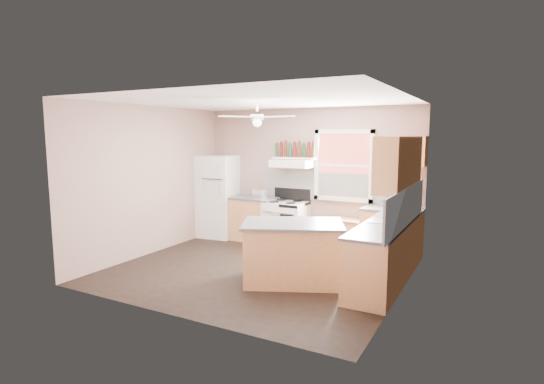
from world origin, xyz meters
The scene contains 32 objects.
floor centered at (0.00, 0.00, 0.00)m, with size 4.50×4.50×0.00m, color black.
ceiling centered at (0.00, 0.00, 2.70)m, with size 4.50×4.50×0.00m, color white.
wall_back centered at (0.00, 2.02, 1.35)m, with size 4.50×0.05×2.70m, color gray.
wall_right centered at (2.27, 0.00, 1.35)m, with size 0.05×4.00×2.70m, color gray.
wall_left centered at (-2.27, 0.00, 1.35)m, with size 0.05×4.00×2.70m, color gray.
backsplash_back centered at (0.45, 1.99, 1.18)m, with size 2.90×0.03×0.55m, color white.
backsplash_right centered at (2.23, 0.30, 1.18)m, with size 0.03×2.60×0.55m, color white.
window_view centered at (0.75, 1.98, 1.60)m, with size 1.00×0.02×1.20m, color brown.
window_frame centered at (0.75, 1.96, 1.60)m, with size 1.16×0.07×1.36m, color white.
refrigerator centered at (-1.93, 1.63, 0.87)m, with size 0.74×0.72×1.74m, color white.
base_cabinet_left centered at (-1.06, 1.70, 0.43)m, with size 0.90×0.60×0.86m, color #B3794A.
counter_left centered at (-1.06, 1.70, 0.88)m, with size 0.92×0.62×0.04m, color #47474A.
toaster centered at (-0.92, 1.68, 0.99)m, with size 0.28×0.16×0.18m, color silver.
stove centered at (-0.33, 1.69, 0.43)m, with size 0.80×0.64×0.86m, color white.
range_hood centered at (-0.23, 1.75, 1.62)m, with size 0.78×0.50×0.14m, color white.
bottle_shelf centered at (-0.23, 1.87, 1.72)m, with size 0.90×0.26×0.03m, color white.
cart centered at (0.95, 1.75, 0.31)m, with size 0.62×0.41×0.62m, color #B3794A.
base_cabinet_corner centered at (1.75, 1.70, 0.43)m, with size 1.00×0.60×0.86m, color #B3794A.
base_cabinet_right centered at (1.95, 0.30, 0.43)m, with size 0.60×2.20×0.86m, color #B3794A.
counter_corner centered at (1.75, 1.70, 0.88)m, with size 1.02×0.62×0.04m, color #47474A.
counter_right centered at (1.94, 0.30, 0.88)m, with size 0.62×2.22×0.04m, color #47474A.
sink centered at (1.94, 0.50, 0.90)m, with size 0.55×0.45×0.03m, color silver.
faucet centered at (2.10, 0.50, 0.97)m, with size 0.03×0.03×0.14m, color silver.
upper_cabinet_right centered at (2.08, 0.50, 1.78)m, with size 0.33×1.80×0.76m, color #B3794A.
upper_cabinet_corner centered at (1.95, 1.83, 1.90)m, with size 0.60×0.33×0.52m, color #B3794A.
paper_towel centered at (2.07, 1.86, 1.25)m, with size 0.12×0.12×0.26m, color white.
island centered at (0.73, -0.23, 0.43)m, with size 1.38×0.87×0.86m, color #B3794A.
island_top centered at (0.73, -0.23, 0.88)m, with size 1.46×0.95×0.04m, color #47474A.
ceiling_fan_hub centered at (0.00, 0.00, 2.45)m, with size 0.20×0.20×0.08m, color white.
soap_bottle centered at (2.07, 0.10, 1.03)m, with size 0.10×0.10×0.25m, color silver.
red_caddy centered at (1.95, 1.19, 0.95)m, with size 0.18×0.12×0.10m, color #B71C0F.
wine_bottles centered at (-0.23, 1.87, 1.88)m, with size 0.86×0.06×0.31m.
Camera 1 is at (3.34, -5.75, 2.18)m, focal length 28.00 mm.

